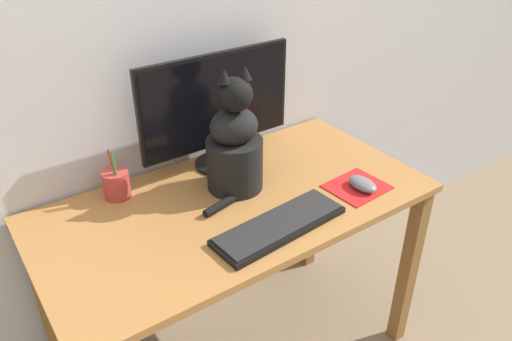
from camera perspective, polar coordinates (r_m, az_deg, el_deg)
The scene contains 8 objects.
wall_back at distance 1.65m, azimuth -9.73°, elevation 17.46°, with size 7.00×0.04×2.50m.
desk at distance 1.64m, azimuth -2.33°, elevation -6.63°, with size 1.23×0.64×0.73m.
monitor at distance 1.67m, azimuth -4.49°, elevation 7.30°, with size 0.56×0.17×0.40m.
keyboard at distance 1.45m, azimuth 2.70°, elevation -6.26°, with size 0.42×0.17×0.02m.
mousepad_right at distance 1.67m, azimuth 11.45°, elevation -1.84°, with size 0.20×0.17×0.00m.
computer_mouse_right at distance 1.65m, azimuth 12.06°, elevation -1.51°, with size 0.07×0.11×0.03m.
cat at distance 1.56m, azimuth -2.46°, elevation 2.87°, with size 0.27×0.21×0.41m.
pen_cup at distance 1.63m, azimuth -15.67°, elevation -1.48°, with size 0.08×0.08×0.18m.
Camera 1 is at (-0.69, -1.10, 1.62)m, focal length 35.00 mm.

